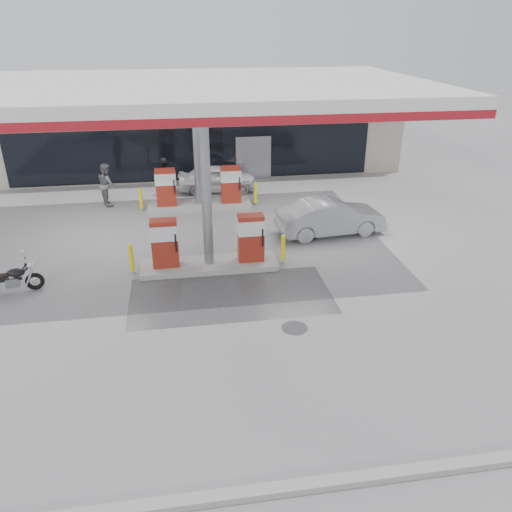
{
  "coord_description": "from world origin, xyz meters",
  "views": [
    {
      "loc": [
        -0.78,
        -12.97,
        7.47
      ],
      "look_at": [
        1.28,
        0.12,
        1.2
      ],
      "focal_mm": 35.0,
      "sensor_mm": 36.0,
      "label": 1
    }
  ],
  "objects": [
    {
      "name": "biker_walking",
      "position": [
        -1.49,
        10.2,
        0.81
      ],
      "size": [
        1.01,
        0.86,
        1.62
      ],
      "primitive_type": "imported",
      "rotation": [
        0.0,
        0.0,
        0.6
      ],
      "color": "black",
      "rests_on": "ground"
    },
    {
      "name": "hatchback_silver",
      "position": [
        4.81,
        4.2,
        0.68
      ],
      "size": [
        4.25,
        1.88,
        1.36
      ],
      "primitive_type": "imported",
      "rotation": [
        0.0,
        0.0,
        1.68
      ],
      "color": "#95969C",
      "rests_on": "ground"
    },
    {
      "name": "pump_island_near",
      "position": [
        0.0,
        2.0,
        0.71
      ],
      "size": [
        5.14,
        1.3,
        1.78
      ],
      "color": "#9E9E99",
      "rests_on": "ground"
    },
    {
      "name": "kerb",
      "position": [
        0.0,
        -7.0,
        0.07
      ],
      "size": [
        28.0,
        0.25,
        0.15
      ],
      "primitive_type": "cube",
      "color": "gray",
      "rests_on": "ground"
    },
    {
      "name": "attendant",
      "position": [
        -3.97,
        9.0,
        0.94
      ],
      "size": [
        0.96,
        1.09,
        1.88
      ],
      "primitive_type": "imported",
      "rotation": [
        0.0,
        0.0,
        1.88
      ],
      "color": "slate",
      "rests_on": "ground"
    },
    {
      "name": "parked_motorcycle",
      "position": [
        -5.96,
        1.21,
        0.42
      ],
      "size": [
        1.84,
        0.7,
        0.95
      ],
      "rotation": [
        0.0,
        0.0,
        0.17
      ],
      "color": "black",
      "rests_on": "ground"
    },
    {
      "name": "store_building",
      "position": [
        0.01,
        15.94,
        2.01
      ],
      "size": [
        22.0,
        8.22,
        4.0
      ],
      "color": "#B0A594",
      "rests_on": "ground"
    },
    {
      "name": "sedan_white",
      "position": [
        0.97,
        10.2,
        0.63
      ],
      "size": [
        3.81,
        1.75,
        1.27
      ],
      "primitive_type": "imported",
      "rotation": [
        0.0,
        0.0,
        1.5
      ],
      "color": "silver",
      "rests_on": "ground"
    },
    {
      "name": "canopy",
      "position": [
        0.0,
        5.0,
        5.27
      ],
      "size": [
        16.0,
        10.02,
        5.51
      ],
      "color": "silver",
      "rests_on": "ground"
    },
    {
      "name": "wet_patch",
      "position": [
        0.5,
        0.0,
        0.0
      ],
      "size": [
        6.0,
        3.0,
        0.0
      ],
      "primitive_type": "cube",
      "color": "#4C4C4F",
      "rests_on": "ground"
    },
    {
      "name": "parked_car_left",
      "position": [
        -6.01,
        13.27,
        0.53
      ],
      "size": [
        3.88,
        2.21,
        1.06
      ],
      "primitive_type": "imported",
      "rotation": [
        0.0,
        0.0,
        1.78
      ],
      "color": "gray",
      "rests_on": "ground"
    },
    {
      "name": "pump_island_far",
      "position": [
        0.0,
        8.0,
        0.71
      ],
      "size": [
        5.14,
        1.3,
        1.78
      ],
      "color": "#9E9E99",
      "rests_on": "ground"
    },
    {
      "name": "drain_cover",
      "position": [
        2.0,
        -2.0,
        0.0
      ],
      "size": [
        0.7,
        0.7,
        0.01
      ],
      "primitive_type": "cylinder",
      "color": "#38383A",
      "rests_on": "ground"
    },
    {
      "name": "ground",
      "position": [
        0.0,
        0.0,
        0.0
      ],
      "size": [
        90.0,
        90.0,
        0.0
      ],
      "primitive_type": "plane",
      "color": "gray",
      "rests_on": "ground"
    }
  ]
}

